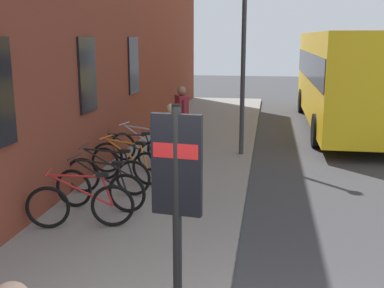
{
  "coord_description": "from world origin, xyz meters",
  "views": [
    {
      "loc": [
        -4.16,
        -0.4,
        3.19
      ],
      "look_at": [
        3.17,
        0.81,
        1.5
      ],
      "focal_mm": 43.99,
      "sensor_mm": 36.0,
      "label": 1
    }
  ],
  "objects_px": {
    "bicycle_end_of_row": "(100,189)",
    "bicycle_nearest_sign": "(130,155)",
    "bicycle_far_end": "(81,205)",
    "bicycle_beside_lamp": "(108,175)",
    "pedestrian_by_facade": "(182,112)",
    "bicycle_under_window": "(142,147)",
    "transit_info_sign": "(177,179)",
    "city_bus": "(345,74)",
    "street_lamp": "(244,37)",
    "pedestrian_crossing_street": "(171,129)",
    "bicycle_leaning_wall": "(126,165)"
  },
  "relations": [
    {
      "from": "city_bus",
      "to": "bicycle_nearest_sign",
      "type": "bearing_deg",
      "value": 141.44
    },
    {
      "from": "street_lamp",
      "to": "bicycle_nearest_sign",
      "type": "bearing_deg",
      "value": 131.47
    },
    {
      "from": "bicycle_far_end",
      "to": "transit_info_sign",
      "type": "bearing_deg",
      "value": -136.96
    },
    {
      "from": "bicycle_beside_lamp",
      "to": "bicycle_leaning_wall",
      "type": "relative_size",
      "value": 1.02
    },
    {
      "from": "city_bus",
      "to": "street_lamp",
      "type": "bearing_deg",
      "value": 146.8
    },
    {
      "from": "bicycle_end_of_row",
      "to": "bicycle_beside_lamp",
      "type": "relative_size",
      "value": 1.0
    },
    {
      "from": "bicycle_beside_lamp",
      "to": "transit_info_sign",
      "type": "distance_m",
      "value": 4.62
    },
    {
      "from": "bicycle_end_of_row",
      "to": "bicycle_leaning_wall",
      "type": "xyz_separation_m",
      "value": [
        1.69,
        0.03,
        0.0
      ]
    },
    {
      "from": "pedestrian_crossing_street",
      "to": "city_bus",
      "type": "bearing_deg",
      "value": -35.76
    },
    {
      "from": "bicycle_leaning_wall",
      "to": "city_bus",
      "type": "xyz_separation_m",
      "value": [
        7.99,
        -5.6,
        1.41
      ]
    },
    {
      "from": "bicycle_under_window",
      "to": "bicycle_leaning_wall",
      "type": "bearing_deg",
      "value": -176.37
    },
    {
      "from": "bicycle_beside_lamp",
      "to": "bicycle_end_of_row",
      "type": "bearing_deg",
      "value": -169.91
    },
    {
      "from": "bicycle_beside_lamp",
      "to": "bicycle_nearest_sign",
      "type": "relative_size",
      "value": 1.04
    },
    {
      "from": "bicycle_end_of_row",
      "to": "city_bus",
      "type": "height_order",
      "value": "city_bus"
    },
    {
      "from": "bicycle_under_window",
      "to": "bicycle_nearest_sign",
      "type": "bearing_deg",
      "value": 177.43
    },
    {
      "from": "bicycle_far_end",
      "to": "bicycle_under_window",
      "type": "xyz_separation_m",
      "value": [
        4.16,
        0.11,
        0.0
      ]
    },
    {
      "from": "transit_info_sign",
      "to": "street_lamp",
      "type": "height_order",
      "value": "street_lamp"
    },
    {
      "from": "transit_info_sign",
      "to": "bicycle_beside_lamp",
      "type": "bearing_deg",
      "value": 29.18
    },
    {
      "from": "city_bus",
      "to": "transit_info_sign",
      "type": "bearing_deg",
      "value": 164.41
    },
    {
      "from": "bicycle_nearest_sign",
      "to": "pedestrian_by_facade",
      "type": "relative_size",
      "value": 0.95
    },
    {
      "from": "bicycle_nearest_sign",
      "to": "city_bus",
      "type": "height_order",
      "value": "city_bus"
    },
    {
      "from": "bicycle_beside_lamp",
      "to": "city_bus",
      "type": "xyz_separation_m",
      "value": [
        8.81,
        -5.72,
        1.41
      ]
    },
    {
      "from": "bicycle_far_end",
      "to": "bicycle_nearest_sign",
      "type": "relative_size",
      "value": 1.02
    },
    {
      "from": "bicycle_leaning_wall",
      "to": "pedestrian_crossing_street",
      "type": "relative_size",
      "value": 1.11
    },
    {
      "from": "bicycle_beside_lamp",
      "to": "street_lamp",
      "type": "distance_m",
      "value": 5.22
    },
    {
      "from": "pedestrian_by_facade",
      "to": "city_bus",
      "type": "bearing_deg",
      "value": -44.44
    },
    {
      "from": "pedestrian_crossing_street",
      "to": "street_lamp",
      "type": "bearing_deg",
      "value": -42.46
    },
    {
      "from": "bicycle_far_end",
      "to": "pedestrian_crossing_street",
      "type": "height_order",
      "value": "pedestrian_crossing_street"
    },
    {
      "from": "bicycle_under_window",
      "to": "pedestrian_by_facade",
      "type": "bearing_deg",
      "value": -30.11
    },
    {
      "from": "bicycle_end_of_row",
      "to": "bicycle_nearest_sign",
      "type": "bearing_deg",
      "value": 4.04
    },
    {
      "from": "bicycle_beside_lamp",
      "to": "pedestrian_by_facade",
      "type": "distance_m",
      "value": 3.93
    },
    {
      "from": "city_bus",
      "to": "bicycle_under_window",
      "type": "bearing_deg",
      "value": 138.11
    },
    {
      "from": "bicycle_leaning_wall",
      "to": "transit_info_sign",
      "type": "height_order",
      "value": "transit_info_sign"
    },
    {
      "from": "bicycle_far_end",
      "to": "bicycle_end_of_row",
      "type": "bearing_deg",
      "value": -1.64
    },
    {
      "from": "bicycle_under_window",
      "to": "pedestrian_crossing_street",
      "type": "relative_size",
      "value": 1.11
    },
    {
      "from": "bicycle_end_of_row",
      "to": "bicycle_leaning_wall",
      "type": "bearing_deg",
      "value": 1.14
    },
    {
      "from": "bicycle_nearest_sign",
      "to": "bicycle_beside_lamp",
      "type": "bearing_deg",
      "value": -179.24
    },
    {
      "from": "pedestrian_crossing_street",
      "to": "pedestrian_by_facade",
      "type": "height_order",
      "value": "pedestrian_by_facade"
    },
    {
      "from": "bicycle_end_of_row",
      "to": "city_bus",
      "type": "xyz_separation_m",
      "value": [
        9.67,
        -5.56,
        1.41
      ]
    },
    {
      "from": "bicycle_nearest_sign",
      "to": "bicycle_leaning_wall",
      "type": "bearing_deg",
      "value": -169.84
    },
    {
      "from": "bicycle_nearest_sign",
      "to": "city_bus",
      "type": "xyz_separation_m",
      "value": [
        7.2,
        -5.74,
        1.41
      ]
    },
    {
      "from": "bicycle_end_of_row",
      "to": "pedestrian_crossing_street",
      "type": "bearing_deg",
      "value": -13.53
    },
    {
      "from": "bicycle_far_end",
      "to": "pedestrian_by_facade",
      "type": "xyz_separation_m",
      "value": [
        5.49,
        -0.66,
        0.7
      ]
    },
    {
      "from": "bicycle_beside_lamp",
      "to": "bicycle_under_window",
      "type": "relative_size",
      "value": 1.02
    },
    {
      "from": "bicycle_under_window",
      "to": "transit_info_sign",
      "type": "bearing_deg",
      "value": -161.23
    },
    {
      "from": "bicycle_leaning_wall",
      "to": "pedestrian_by_facade",
      "type": "xyz_separation_m",
      "value": [
        2.96,
        -0.67,
        0.7
      ]
    },
    {
      "from": "bicycle_under_window",
      "to": "street_lamp",
      "type": "distance_m",
      "value": 3.83
    },
    {
      "from": "bicycle_leaning_wall",
      "to": "bicycle_nearest_sign",
      "type": "relative_size",
      "value": 1.01
    },
    {
      "from": "bicycle_end_of_row",
      "to": "bicycle_nearest_sign",
      "type": "xyz_separation_m",
      "value": [
        2.48,
        0.18,
        0.0
      ]
    },
    {
      "from": "bicycle_nearest_sign",
      "to": "city_bus",
      "type": "bearing_deg",
      "value": -38.56
    }
  ]
}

